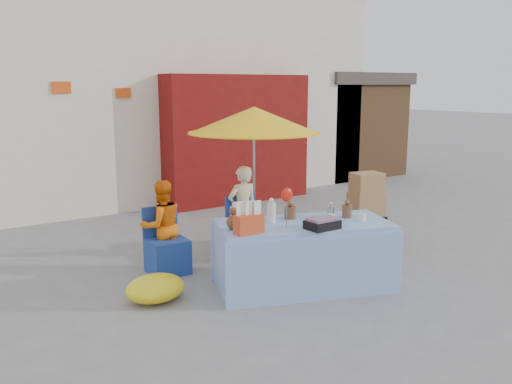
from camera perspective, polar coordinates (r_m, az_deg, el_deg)
ground at (r=6.86m, az=1.46°, el=-9.22°), size 80.00×80.00×0.00m
backdrop at (r=13.44m, az=-16.15°, el=13.80°), size 14.00×8.00×7.80m
market_table at (r=6.53m, az=4.96°, el=-6.52°), size 2.28×1.63×1.26m
chair_left at (r=7.12m, az=-9.35°, el=-6.41°), size 0.50×0.49×0.85m
chair_right at (r=7.70m, az=-0.87°, el=-4.91°), size 0.50×0.49×0.85m
vendor_orange at (r=7.15m, az=-9.89°, el=-3.52°), size 0.60×0.47×1.20m
vendor_beige at (r=7.72m, az=-1.43°, el=-1.94°), size 0.48×0.32×1.28m
umbrella at (r=7.82m, az=-0.21°, el=7.53°), size 1.90×1.90×2.09m
box_stack at (r=8.32m, az=11.48°, el=-2.07°), size 0.58×0.51×1.11m
tarp_bundle at (r=6.27m, az=-10.54°, el=-9.93°), size 0.72×0.59×0.31m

